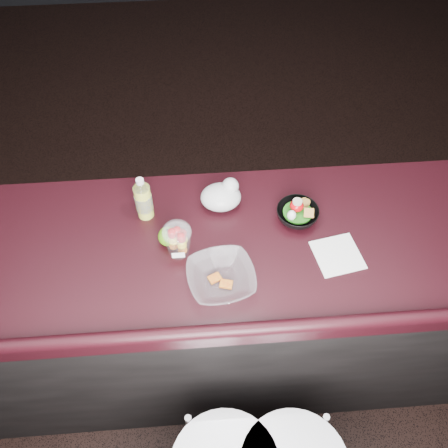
{
  "coord_description": "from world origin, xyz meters",
  "views": [
    {
      "loc": [
        -0.07,
        -0.75,
        2.49
      ],
      "look_at": [
        0.02,
        0.33,
        1.1
      ],
      "focal_mm": 40.0,
      "sensor_mm": 36.0,
      "label": 1
    }
  ],
  "objects_px": {
    "lemonade_bottle": "(144,201)",
    "snack_bowl": "(297,213)",
    "fruit_cup": "(178,239)",
    "green_apple": "(168,236)",
    "takeout_bowl": "(221,278)"
  },
  "relations": [
    {
      "from": "green_apple",
      "to": "takeout_bowl",
      "type": "distance_m",
      "value": 0.26
    },
    {
      "from": "fruit_cup",
      "to": "snack_bowl",
      "type": "height_order",
      "value": "fruit_cup"
    },
    {
      "from": "lemonade_bottle",
      "to": "green_apple",
      "type": "height_order",
      "value": "lemonade_bottle"
    },
    {
      "from": "fruit_cup",
      "to": "snack_bowl",
      "type": "relative_size",
      "value": 0.83
    },
    {
      "from": "green_apple",
      "to": "snack_bowl",
      "type": "height_order",
      "value": "snack_bowl"
    },
    {
      "from": "lemonade_bottle",
      "to": "fruit_cup",
      "type": "bearing_deg",
      "value": -56.32
    },
    {
      "from": "snack_bowl",
      "to": "lemonade_bottle",
      "type": "bearing_deg",
      "value": 173.83
    },
    {
      "from": "lemonade_bottle",
      "to": "fruit_cup",
      "type": "height_order",
      "value": "lemonade_bottle"
    },
    {
      "from": "snack_bowl",
      "to": "takeout_bowl",
      "type": "xyz_separation_m",
      "value": [
        -0.3,
        -0.26,
        -0.0
      ]
    },
    {
      "from": "lemonade_bottle",
      "to": "takeout_bowl",
      "type": "height_order",
      "value": "lemonade_bottle"
    },
    {
      "from": "lemonade_bottle",
      "to": "snack_bowl",
      "type": "height_order",
      "value": "lemonade_bottle"
    },
    {
      "from": "lemonade_bottle",
      "to": "takeout_bowl",
      "type": "xyz_separation_m",
      "value": [
        0.26,
        -0.32,
        -0.05
      ]
    },
    {
      "from": "fruit_cup",
      "to": "takeout_bowl",
      "type": "xyz_separation_m",
      "value": [
        0.14,
        -0.14,
        -0.05
      ]
    },
    {
      "from": "green_apple",
      "to": "takeout_bowl",
      "type": "relative_size",
      "value": 0.29
    },
    {
      "from": "lemonade_bottle",
      "to": "green_apple",
      "type": "bearing_deg",
      "value": -57.98
    }
  ]
}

